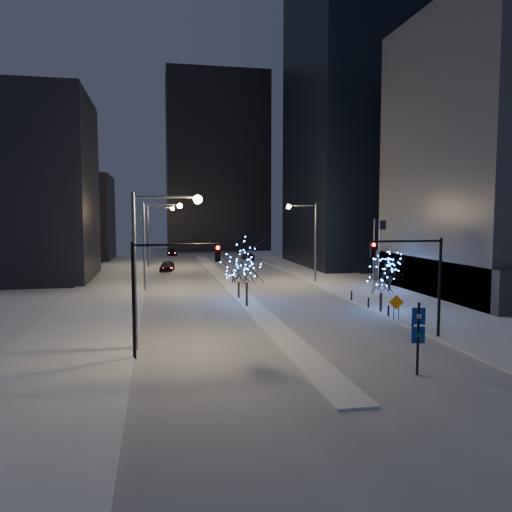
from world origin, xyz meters
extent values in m
plane|color=white|center=(0.00, 0.00, 0.00)|extent=(160.00, 160.00, 0.00)
cube|color=silver|center=(0.00, 35.00, 0.01)|extent=(20.00, 130.00, 0.02)
cube|color=white|center=(0.00, 30.00, 0.07)|extent=(2.00, 80.00, 0.15)
cube|color=white|center=(15.00, 20.00, 0.07)|extent=(10.00, 90.00, 0.15)
cube|color=white|center=(-14.00, 20.00, 0.07)|extent=(8.00, 90.00, 0.15)
cube|color=black|center=(-28.00, 40.00, 12.00)|extent=(22.00, 18.00, 24.00)
cube|color=black|center=(-26.00, 70.00, 8.00)|extent=(18.00, 16.00, 16.00)
cube|color=black|center=(6.00, 92.00, 21.00)|extent=(24.00, 14.00, 42.00)
cylinder|color=#595E66|center=(-10.00, 2.00, 5.00)|extent=(0.24, 0.24, 10.00)
cylinder|color=#595E66|center=(-8.00, 2.00, 9.70)|extent=(4.00, 0.16, 0.16)
sphere|color=#ECBA76|center=(-6.00, 2.00, 9.55)|extent=(0.56, 0.56, 0.56)
cylinder|color=#595E66|center=(-10.00, 27.00, 5.00)|extent=(0.24, 0.24, 10.00)
cylinder|color=#595E66|center=(-8.00, 27.00, 9.70)|extent=(4.00, 0.16, 0.16)
sphere|color=#ECBA76|center=(-6.00, 27.00, 9.55)|extent=(0.56, 0.56, 0.56)
cylinder|color=#595E66|center=(-10.00, 52.00, 5.00)|extent=(0.24, 0.24, 10.00)
cylinder|color=#595E66|center=(-8.00, 52.00, 9.70)|extent=(4.00, 0.16, 0.16)
sphere|color=#ECBA76|center=(-6.00, 52.00, 9.55)|extent=(0.56, 0.56, 0.56)
cylinder|color=#595E66|center=(11.00, 30.00, 5.00)|extent=(0.24, 0.24, 10.00)
cylinder|color=#595E66|center=(9.25, 30.00, 9.70)|extent=(3.50, 0.16, 0.16)
sphere|color=#ECBA76|center=(7.50, 30.00, 9.55)|extent=(0.56, 0.56, 0.56)
cylinder|color=black|center=(-10.00, 0.00, 3.50)|extent=(0.20, 0.20, 7.00)
cylinder|color=black|center=(-7.50, 0.00, 6.80)|extent=(5.00, 0.14, 0.14)
cube|color=black|center=(-5.00, 0.00, 6.25)|extent=(0.32, 0.28, 1.00)
sphere|color=#FF0C05|center=(-5.00, -0.18, 6.60)|extent=(0.22, 0.22, 0.22)
cylinder|color=black|center=(10.50, 1.00, 3.50)|extent=(0.20, 0.20, 7.00)
cylinder|color=black|center=(8.00, 1.00, 6.80)|extent=(5.00, 0.14, 0.14)
cube|color=black|center=(5.50, 1.00, 6.25)|extent=(0.32, 0.28, 1.00)
sphere|color=#FF0C05|center=(5.50, 0.82, 6.60)|extent=(0.22, 0.22, 0.22)
cylinder|color=silver|center=(13.00, 16.00, 4.15)|extent=(0.10, 0.10, 8.00)
cube|color=black|center=(13.35, 16.00, 7.55)|extent=(0.70, 0.03, 0.90)
cylinder|color=silver|center=(13.60, 18.50, 4.15)|extent=(0.10, 0.10, 8.00)
cube|color=black|center=(13.95, 18.50, 7.55)|extent=(0.70, 0.03, 0.90)
cylinder|color=black|center=(10.20, 4.00, 0.60)|extent=(0.16, 0.16, 0.90)
cylinder|color=black|center=(10.20, 8.00, 0.60)|extent=(0.16, 0.16, 0.90)
cylinder|color=black|center=(10.20, 12.00, 0.60)|extent=(0.16, 0.16, 0.90)
cylinder|color=black|center=(10.20, 16.00, 0.60)|extent=(0.16, 0.16, 0.90)
imported|color=black|center=(-7.13, 46.75, 0.79)|extent=(2.62, 4.86, 1.57)
imported|color=black|center=(8.06, 61.64, 0.69)|extent=(2.05, 4.33, 1.37)
imported|color=black|center=(-5.52, 75.53, 0.66)|extent=(2.12, 4.63, 1.31)
cylinder|color=black|center=(-0.50, 15.03, 1.24)|extent=(0.22, 0.22, 2.18)
cylinder|color=black|center=(-0.50, 19.64, 0.95)|extent=(0.22, 0.22, 1.59)
cylinder|color=black|center=(10.50, 10.10, 0.96)|extent=(0.22, 0.22, 1.62)
cylinder|color=black|center=(16.68, 21.01, 0.94)|extent=(0.22, 0.22, 1.58)
cylinder|color=black|center=(5.00, -6.00, 1.97)|extent=(0.14, 0.14, 3.94)
cube|color=#0D3999|center=(5.00, -6.00, 3.21)|extent=(0.70, 0.24, 0.90)
cube|color=#0D3999|center=(5.00, -6.00, 2.20)|extent=(0.70, 0.24, 0.90)
cylinder|color=black|center=(10.09, 6.82, 0.73)|extent=(0.06, 0.06, 1.17)
cylinder|color=black|center=(10.51, 6.82, 0.73)|extent=(0.06, 0.06, 1.17)
cube|color=orange|center=(10.30, 6.82, 1.53)|extent=(1.17, 0.34, 1.20)
camera|label=1|loc=(-8.60, -29.93, 8.60)|focal=35.00mm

